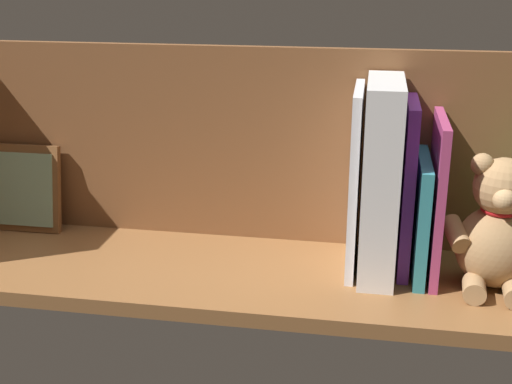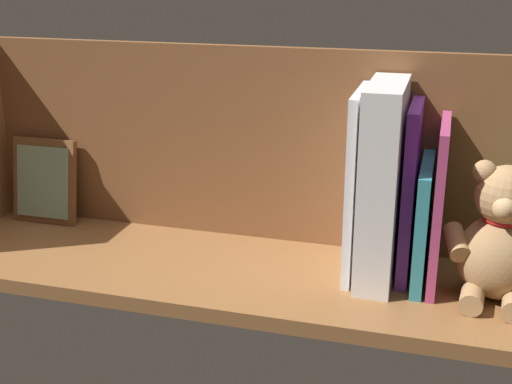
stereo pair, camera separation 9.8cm
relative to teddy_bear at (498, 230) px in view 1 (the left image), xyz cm
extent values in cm
cube|color=brown|center=(33.92, -0.40, -9.56)|extent=(104.80, 28.20, 2.20)
cube|color=brown|center=(33.92, -12.25, 7.16)|extent=(104.80, 1.50, 31.22)
ellipsoid|color=tan|center=(-0.03, -0.30, -2.63)|extent=(11.89, 10.83, 11.66)
sphere|color=tan|center=(-0.03, -0.30, 6.21)|extent=(8.01, 8.01, 8.01)
sphere|color=tan|center=(2.97, -0.56, 9.21)|extent=(3.10, 3.10, 3.10)
sphere|color=tan|center=(0.27, 3.09, 5.60)|extent=(3.10, 3.10, 3.10)
cylinder|color=tan|center=(5.62, 0.67, -0.59)|extent=(4.12, 6.24, 4.31)
cylinder|color=tan|center=(3.02, 4.41, -6.91)|extent=(3.46, 4.62, 3.10)
torus|color=red|center=(-0.03, -0.30, 3.02)|extent=(5.76, 5.76, 0.91)
cube|color=#B23F72|center=(8.34, -3.42, 3.13)|extent=(1.23, 15.37, 23.18)
cube|color=teal|center=(10.28, -3.43, 0.18)|extent=(1.63, 15.35, 17.27)
cube|color=purple|center=(12.41, -4.59, 4.12)|extent=(1.61, 13.02, 25.15)
cube|color=white|center=(16.27, -2.80, 5.66)|extent=(5.08, 16.41, 28.24)
cube|color=silver|center=(19.93, -3.68, 5.01)|extent=(1.24, 14.84, 26.94)
cube|color=brown|center=(74.62, -9.01, -1.23)|extent=(11.72, 3.78, 14.67)
cube|color=#8CAD8C|center=(74.62, -8.29, -1.23)|extent=(9.85, 2.54, 12.20)
camera|label=1|loc=(17.89, 91.30, 35.68)|focal=47.85mm
camera|label=2|loc=(8.30, 89.09, 35.68)|focal=47.85mm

